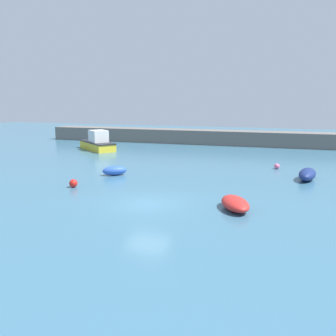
# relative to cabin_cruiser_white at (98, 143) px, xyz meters

# --- Properties ---
(ground_plane) EXTENTS (120.00, 120.00, 0.20)m
(ground_plane) POSITION_rel_cabin_cruiser_white_xyz_m (13.87, -19.72, -0.92)
(ground_plane) COLOR #38667F
(harbor_breakwater) EXTENTS (50.66, 3.09, 1.85)m
(harbor_breakwater) POSITION_rel_cabin_cruiser_white_xyz_m (13.87, 9.78, 0.10)
(harbor_breakwater) COLOR #66605B
(harbor_breakwater) RESTS_ON ground_plane
(cabin_cruiser_white) EXTENTS (6.19, 5.67, 2.35)m
(cabin_cruiser_white) POSITION_rel_cabin_cruiser_white_xyz_m (0.00, 0.00, 0.00)
(cabin_cruiser_white) COLOR yellow
(cabin_cruiser_white) RESTS_ON ground_plane
(open_tender_yellow) EXTENTS (1.65, 3.29, 0.87)m
(open_tender_yellow) POSITION_rel_cabin_cruiser_white_xyz_m (22.94, -9.97, -0.39)
(open_tender_yellow) COLOR navy
(open_tender_yellow) RESTS_ON ground_plane
(dinghy_near_pier) EXTENTS (2.10, 1.90, 0.74)m
(dinghy_near_pier) POSITION_rel_cabin_cruiser_white_xyz_m (8.41, -12.81, -0.45)
(dinghy_near_pier) COLOR #2D56B7
(dinghy_near_pier) RESTS_ON ground_plane
(rowboat_blue_near) EXTENTS (2.40, 3.11, 0.70)m
(rowboat_blue_near) POSITION_rel_cabin_cruiser_white_xyz_m (18.85, -19.30, -0.47)
(rowboat_blue_near) COLOR red
(rowboat_blue_near) RESTS_ON ground_plane
(mooring_buoy_pink) EXTENTS (0.47, 0.47, 0.47)m
(mooring_buoy_pink) POSITION_rel_cabin_cruiser_white_xyz_m (20.63, -6.07, -0.59)
(mooring_buoy_pink) COLOR #EA668C
(mooring_buoy_pink) RESTS_ON ground_plane
(mooring_buoy_red) EXTENTS (0.56, 0.56, 0.56)m
(mooring_buoy_red) POSITION_rel_cabin_cruiser_white_xyz_m (7.52, -17.43, -0.54)
(mooring_buoy_red) COLOR red
(mooring_buoy_red) RESTS_ON ground_plane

